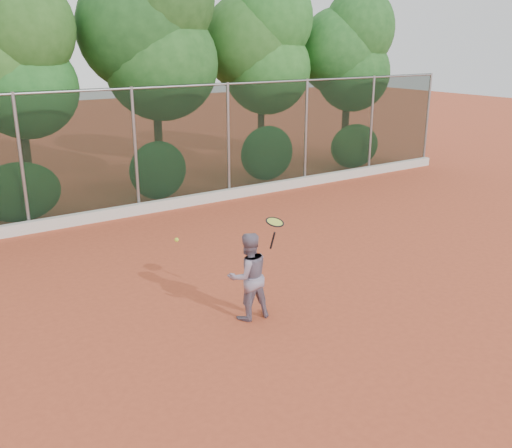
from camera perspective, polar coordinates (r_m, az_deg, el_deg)
ground at (r=10.84m, az=2.97°, el=-7.66°), size 80.00×80.00×0.00m
concrete_curb at (r=16.40m, az=-11.38°, el=1.52°), size 24.00×0.20×0.30m
tennis_player at (r=9.89m, az=-0.79°, el=-5.23°), size 0.82×0.67×1.57m
chainlink_fence at (r=16.18m, az=-11.99°, el=7.49°), size 24.09×0.09×3.50m
foliage_backdrop at (r=17.62m, az=-16.80°, el=16.28°), size 23.70×3.63×7.55m
tennis_racket at (r=9.71m, az=1.87°, el=-0.02°), size 0.39×0.38×0.57m
tennis_ball_in_flight at (r=8.59m, az=-7.94°, el=-1.58°), size 0.06×0.06×0.06m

